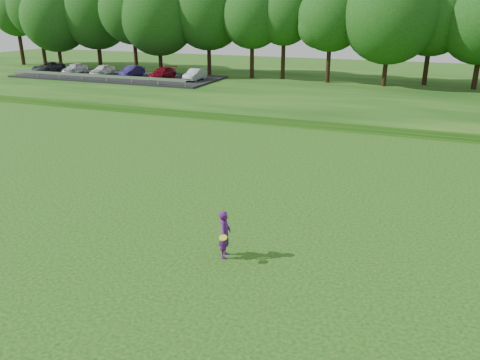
% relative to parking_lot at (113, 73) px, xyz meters
% --- Properties ---
extents(ground, '(140.00, 140.00, 0.00)m').
position_rel_parking_lot_xyz_m(ground, '(24.41, -32.82, -1.06)').
color(ground, '#0D3F0C').
rests_on(ground, ground).
extents(berm, '(130.00, 30.00, 0.60)m').
position_rel_parking_lot_xyz_m(berm, '(24.41, 1.18, -0.76)').
color(berm, '#0D3F0C').
rests_on(berm, ground).
extents(walking_path, '(130.00, 1.60, 0.04)m').
position_rel_parking_lot_xyz_m(walking_path, '(24.41, -12.82, -1.04)').
color(walking_path, gray).
rests_on(walking_path, ground).
extents(treeline, '(104.00, 7.00, 15.00)m').
position_rel_parking_lot_xyz_m(treeline, '(24.41, 5.18, 7.04)').
color(treeline, '#0F4312').
rests_on(treeline, berm).
extents(parking_lot, '(24.00, 9.00, 1.38)m').
position_rel_parking_lot_xyz_m(parking_lot, '(0.00, 0.00, 0.00)').
color(parking_lot, black).
rests_on(parking_lot, berm).
extents(woman, '(0.52, 0.92, 1.69)m').
position_rel_parking_lot_xyz_m(woman, '(27.88, -32.86, -0.21)').
color(woman, '#521768').
rests_on(woman, ground).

